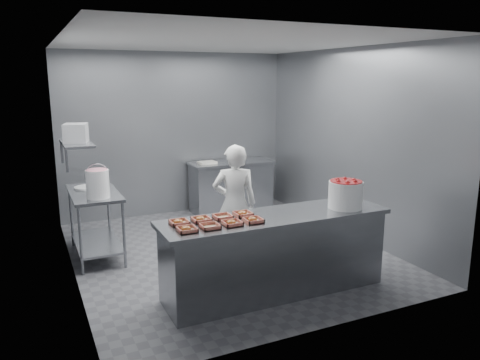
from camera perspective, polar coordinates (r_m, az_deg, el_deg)
name	(u,v)px	position (r m, az deg, el deg)	size (l,w,h in m)	color
floor	(227,252)	(6.56, -1.56, -8.76)	(4.50, 4.50, 0.00)	#4C4C51
ceiling	(226,42)	(6.14, -1.71, 16.44)	(4.50, 4.50, 0.00)	white
wall_back	(176,134)	(8.29, -7.82, 5.57)	(4.00, 0.04, 2.80)	slate
wall_left	(67,164)	(5.72, -20.37, 1.89)	(0.04, 4.50, 2.80)	slate
wall_right	(349,143)	(7.21, 13.16, 4.36)	(0.04, 4.50, 2.80)	slate
service_counter	(275,254)	(5.27, 4.33, -8.93)	(2.60, 0.70, 0.90)	slate
prep_table	(95,214)	(6.51, -17.23, -3.98)	(0.60, 1.20, 0.90)	slate
back_counter	(231,186)	(8.44, -1.08, -0.73)	(1.50, 0.60, 0.90)	slate
wall_shelf	(76,143)	(6.30, -19.31, 4.25)	(0.35, 0.90, 0.03)	slate
tray_0	(187,229)	(4.60, -6.52, -5.97)	(0.19, 0.18, 0.06)	tan
tray_1	(210,226)	(4.67, -3.68, -5.64)	(0.19, 0.18, 0.04)	tan
tray_2	(232,223)	(4.76, -1.01, -5.24)	(0.19, 0.18, 0.06)	tan
tray_3	(253,220)	(4.86, 1.59, -4.88)	(0.19, 0.18, 0.06)	tan
tray_4	(179,222)	(4.82, -7.45, -5.12)	(0.19, 0.18, 0.06)	tan
tray_5	(201,219)	(4.89, -4.77, -4.79)	(0.19, 0.18, 0.06)	tan
tray_6	(223,217)	(4.98, -2.13, -4.49)	(0.19, 0.18, 0.04)	tan
tray_7	(243,214)	(5.07, 0.34, -4.14)	(0.19, 0.18, 0.06)	tan
worker	(235,204)	(6.01, -0.65, -2.96)	(0.56, 0.37, 1.55)	white
strawberry_tub	(346,194)	(5.47, 12.74, -1.62)	(0.39, 0.39, 0.32)	white
glaze_bucket	(98,183)	(6.04, -16.97, -0.37)	(0.30, 0.28, 0.43)	white
bucket_lid	(87,187)	(6.65, -18.19, -0.87)	(0.33, 0.33, 0.03)	white
rag	(92,187)	(6.65, -17.61, -0.85)	(0.13, 0.11, 0.02)	#CCB28C
appliance	(76,133)	(6.27, -19.38, 5.43)	(0.27, 0.31, 0.23)	gray
paper_stack	(207,163)	(8.18, -4.02, 2.14)	(0.30, 0.22, 0.04)	silver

